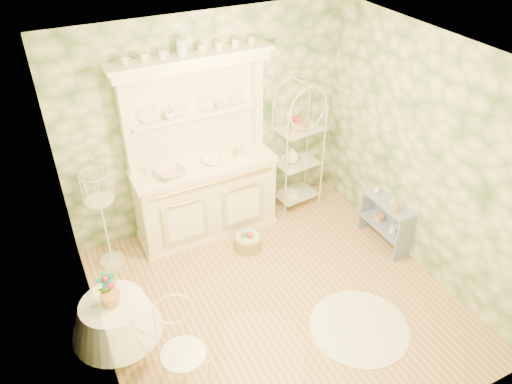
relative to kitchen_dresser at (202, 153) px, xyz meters
name	(u,v)px	position (x,y,z in m)	size (l,w,h in m)	color
floor	(276,301)	(0.20, -1.52, -1.15)	(3.60, 3.60, 0.00)	tan
ceiling	(284,63)	(0.20, -1.52, 1.56)	(3.60, 3.60, 0.00)	white
wall_left	(86,258)	(-1.60, -1.52, 0.21)	(3.60, 3.60, 0.00)	beige
wall_right	(425,158)	(2.00, -1.52, 0.21)	(3.60, 3.60, 0.00)	beige
wall_back	(208,124)	(0.20, 0.28, 0.21)	(3.60, 3.60, 0.00)	beige
wall_front	(406,338)	(0.20, -3.32, 0.21)	(3.60, 3.60, 0.00)	beige
kitchen_dresser	(202,153)	(0.00, 0.00, 0.00)	(1.87, 0.61, 2.29)	white
bakers_rack	(298,146)	(1.33, 0.02, -0.24)	(0.56, 0.40, 1.81)	white
side_shelf	(385,222)	(1.88, -1.23, -0.83)	(0.27, 0.74, 0.63)	#7D8DAE
round_table	(119,333)	(-1.48, -1.47, -0.83)	(0.57, 0.57, 0.62)	white
cafe_chair	(184,357)	(-1.04, -2.07, -0.73)	(0.38, 0.38, 0.83)	white
birdcage_stand	(102,211)	(-1.27, -0.08, -0.38)	(0.36, 0.36, 1.53)	white
floor_basket	(248,241)	(0.31, -0.58, -1.03)	(0.36, 0.36, 0.23)	tan
lace_rug	(359,327)	(0.80, -2.23, -1.14)	(1.04, 1.04, 0.01)	white
bowl_floral	(171,175)	(-0.44, -0.10, -0.13)	(0.33, 0.33, 0.08)	white
bowl_white	(212,162)	(0.10, -0.05, -0.13)	(0.24, 0.24, 0.08)	white
cup_left	(170,117)	(-0.30, 0.16, 0.47)	(0.13, 0.13, 0.10)	white
cup_right	(220,107)	(0.32, 0.16, 0.47)	(0.11, 0.11, 0.10)	white
potted_geranium	(108,290)	(-1.48, -1.43, -0.30)	(0.17, 0.12, 0.33)	#3F7238
bottle_amber	(396,207)	(1.83, -1.40, -0.46)	(0.07, 0.07, 0.18)	#CE8347
bottle_blue	(392,202)	(1.88, -1.28, -0.49)	(0.04, 0.04, 0.09)	#AEC8E0
bottle_glass	(377,190)	(1.88, -0.99, -0.50)	(0.07, 0.07, 0.10)	silver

